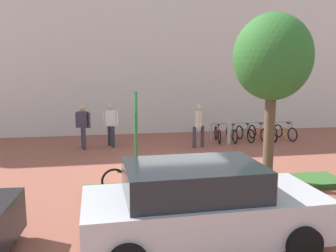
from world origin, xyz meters
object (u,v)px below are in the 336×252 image
at_px(bike_at_sign, 134,179).
at_px(person_shirt_white, 199,123).
at_px(bike_rack_cluster, 252,133).
at_px(bollard_steel, 229,134).
at_px(parking_sign_post, 136,129).
at_px(person_suited_navy, 83,124).
at_px(car_silver_sedan, 201,206).
at_px(tree_sidewalk, 273,59).
at_px(person_shirt_blue, 111,122).

distance_m(bike_at_sign, person_shirt_white, 5.58).
distance_m(bike_rack_cluster, person_shirt_white, 2.84).
distance_m(bike_rack_cluster, bollard_steel, 1.37).
bearing_deg(bike_rack_cluster, bike_at_sign, -135.15).
xyz_separation_m(parking_sign_post, person_suited_navy, (-1.57, 5.53, -0.72)).
bearing_deg(person_shirt_white, car_silver_sedan, -104.51).
bearing_deg(person_suited_navy, tree_sidewalk, -46.89).
height_order(bike_at_sign, bollard_steel, bollard_steel).
height_order(bike_rack_cluster, person_suited_navy, person_suited_navy).
bearing_deg(person_shirt_white, person_shirt_blue, 166.88).
bearing_deg(person_shirt_blue, tree_sidewalk, -54.48).
height_order(bollard_steel, car_silver_sedan, car_silver_sedan).
xyz_separation_m(bike_rack_cluster, bollard_steel, (-1.25, -0.56, 0.10)).
height_order(person_shirt_blue, car_silver_sedan, person_shirt_blue).
distance_m(bike_rack_cluster, person_suited_navy, 7.14).
relative_size(bike_rack_cluster, person_suited_navy, 2.19).
height_order(bollard_steel, person_shirt_blue, person_shirt_blue).
xyz_separation_m(bike_at_sign, bollard_steel, (4.35, 5.01, 0.10)).
bearing_deg(person_shirt_white, bollard_steel, 13.23).
relative_size(person_shirt_blue, person_shirt_white, 1.00).
relative_size(parking_sign_post, person_shirt_blue, 1.53).
height_order(parking_sign_post, person_shirt_white, parking_sign_post).
bearing_deg(parking_sign_post, tree_sidewalk, 0.80).
bearing_deg(car_silver_sedan, tree_sidewalk, 47.58).
height_order(tree_sidewalk, person_shirt_white, tree_sidewalk).
relative_size(bollard_steel, person_suited_navy, 0.52).
bearing_deg(bollard_steel, person_suited_navy, 177.32).
bearing_deg(car_silver_sedan, bollard_steel, 67.31).
height_order(tree_sidewalk, person_shirt_blue, tree_sidewalk).
distance_m(bike_at_sign, car_silver_sedan, 3.27).
bearing_deg(car_silver_sedan, parking_sign_post, 107.41).
bearing_deg(person_suited_navy, parking_sign_post, -74.14).
relative_size(bike_rack_cluster, person_shirt_blue, 2.19).
xyz_separation_m(bollard_steel, person_shirt_white, (-1.38, -0.32, 0.53)).
bearing_deg(parking_sign_post, person_shirt_white, 59.41).
xyz_separation_m(person_suited_navy, person_shirt_white, (4.48, -0.60, 0.00)).
height_order(person_suited_navy, person_shirt_white, same).
height_order(bike_rack_cluster, person_shirt_white, person_shirt_white).
relative_size(bike_at_sign, bollard_steel, 1.87).
distance_m(parking_sign_post, person_shirt_blue, 5.79).
relative_size(tree_sidewalk, bike_rack_cluster, 1.22).
relative_size(person_suited_navy, car_silver_sedan, 0.40).
distance_m(person_suited_navy, person_shirt_blue, 1.09).
height_order(bike_at_sign, person_shirt_blue, person_shirt_blue).
bearing_deg(person_suited_navy, person_shirt_white, -7.59).
height_order(bike_at_sign, bike_rack_cluster, bike_at_sign).
relative_size(bike_rack_cluster, bollard_steel, 4.18).
xyz_separation_m(person_suited_navy, car_silver_sedan, (2.47, -8.39, -0.23)).
height_order(tree_sidewalk, bike_rack_cluster, tree_sidewalk).
bearing_deg(bike_rack_cluster, bollard_steel, -155.91).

